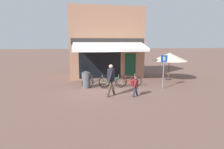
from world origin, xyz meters
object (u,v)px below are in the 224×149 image
at_px(pedestrian_adult, 111,77).
at_px(parking_sign, 164,68).
at_px(bicycle_red, 129,81).
at_px(bicycle_black, 96,82).
at_px(pedestrian_child, 135,84).
at_px(litter_bin, 86,79).
at_px(cafe_parasol, 170,57).
at_px(bicycle_green, 112,82).

height_order(pedestrian_adult, parking_sign, parking_sign).
xyz_separation_m(bicycle_red, parking_sign, (2.03, -0.90, 0.99)).
relative_size(bicycle_black, bicycle_red, 1.08).
xyz_separation_m(pedestrian_child, parking_sign, (2.29, 1.34, 0.68)).
relative_size(litter_bin, parking_sign, 0.51).
relative_size(pedestrian_child, cafe_parasol, 0.42).
relative_size(bicycle_green, parking_sign, 0.80).
bearing_deg(pedestrian_child, cafe_parasol, 46.38).
relative_size(bicycle_black, parking_sign, 0.82).
distance_m(bicycle_red, litter_bin, 2.88).
height_order(bicycle_black, bicycle_red, bicycle_black).
xyz_separation_m(pedestrian_adult, pedestrian_child, (1.28, -0.33, -0.39)).
distance_m(bicycle_red, parking_sign, 2.43).
distance_m(bicycle_black, bicycle_red, 2.26).
xyz_separation_m(litter_bin, parking_sign, (4.90, -1.09, 0.81)).
distance_m(bicycle_green, litter_bin, 1.74).
bearing_deg(bicycle_green, pedestrian_adult, -86.42).
bearing_deg(bicycle_black, cafe_parasol, 25.79).
bearing_deg(bicycle_green, litter_bin, -174.27).
xyz_separation_m(pedestrian_adult, cafe_parasol, (5.27, 3.58, 0.76)).
relative_size(bicycle_black, cafe_parasol, 0.67).
height_order(bicycle_red, parking_sign, parking_sign).
xyz_separation_m(bicycle_green, litter_bin, (-1.70, 0.28, 0.19)).
bearing_deg(litter_bin, pedestrian_child, -42.90).
relative_size(parking_sign, cafe_parasol, 0.82).
relative_size(pedestrian_child, parking_sign, 0.51).
xyz_separation_m(pedestrian_adult, litter_bin, (-1.33, 2.10, -0.52)).
distance_m(bicycle_green, bicycle_red, 1.17).
distance_m(bicycle_green, pedestrian_adult, 1.99).
xyz_separation_m(bicycle_black, bicycle_green, (1.09, -0.01, -0.01)).
relative_size(bicycle_green, bicycle_red, 1.05).
bearing_deg(pedestrian_child, litter_bin, 139.05).
height_order(parking_sign, cafe_parasol, parking_sign).
bearing_deg(litter_bin, bicycle_black, -23.99).
bearing_deg(bicycle_green, parking_sign, 0.88).
distance_m(litter_bin, cafe_parasol, 6.88).
distance_m(pedestrian_adult, litter_bin, 2.54).
height_order(bicycle_red, pedestrian_child, pedestrian_child).
distance_m(pedestrian_child, cafe_parasol, 5.70).
relative_size(litter_bin, cafe_parasol, 0.41).
xyz_separation_m(bicycle_black, cafe_parasol, (5.99, 1.75, 1.45)).
xyz_separation_m(bicycle_green, pedestrian_adult, (-0.37, -1.82, 0.71)).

